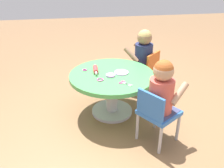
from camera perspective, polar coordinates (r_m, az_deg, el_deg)
ground_plane at (r=2.68m, az=-0.00°, el=-6.58°), size 10.00×10.00×0.00m
craft_table at (r=2.50m, az=-0.00°, el=0.07°), size 0.87×0.87×0.46m
child_chair_left at (r=2.15m, az=10.52°, el=-6.77°), size 0.42×0.42×0.54m
seated_child_left at (r=2.06m, az=11.73°, el=-1.09°), size 0.41×0.44×0.51m
child_chair_right at (r=2.97m, az=7.84°, el=3.43°), size 0.42×0.42×0.54m
seated_child_right at (r=2.90m, az=7.44°, el=7.71°), size 0.44×0.43×0.51m
rolling_pin at (r=2.50m, az=-3.91°, el=3.47°), size 0.23×0.05×0.05m
craft_scissors at (r=2.26m, az=2.88°, el=0.22°), size 0.14×0.13×0.01m
playdough_blob_0 at (r=2.48m, az=2.22°, el=2.74°), size 0.15×0.15×0.01m
playdough_blob_1 at (r=2.40m, az=-0.32°, el=2.06°), size 0.09×0.09×0.02m
cookie_cutter_0 at (r=2.55m, az=-6.49°, el=3.32°), size 0.05×0.05×0.01m
cookie_cutter_1 at (r=2.32m, az=-2.80°, el=1.02°), size 0.06×0.06×0.01m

